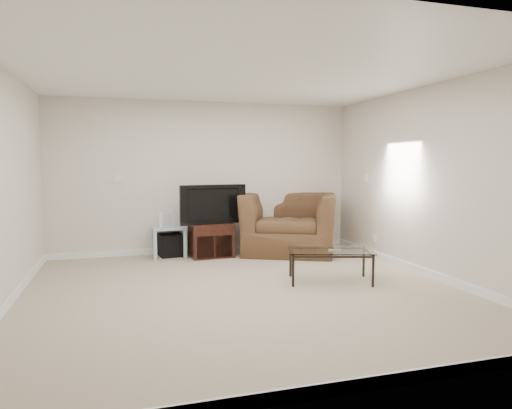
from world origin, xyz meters
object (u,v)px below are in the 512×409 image
object	(u,v)px
side_table	(169,241)
tv_stand	(211,240)
coffee_table	(330,266)
recliner	(289,213)
subwoofer	(171,245)
television	(211,204)

from	to	relation	value
side_table	tv_stand	bearing A→B (deg)	-19.74
tv_stand	coffee_table	xyz separation A→B (m)	(1.15, -1.93, -0.07)
recliner	subwoofer	bearing A→B (deg)	-162.85
tv_stand	coffee_table	distance (m)	2.25
subwoofer	tv_stand	bearing A→B (deg)	-22.29
side_table	coffee_table	xyz separation A→B (m)	(1.79, -2.16, -0.04)
television	recliner	bearing A→B (deg)	-6.85
tv_stand	subwoofer	bearing A→B (deg)	153.71
coffee_table	subwoofer	bearing A→B (deg)	128.99
side_table	subwoofer	size ratio (longest dim) A/B	1.40
television	recliner	world-z (taller)	recliner
subwoofer	television	bearing A→B (deg)	-24.37
television	subwoofer	world-z (taller)	television
television	coffee_table	bearing A→B (deg)	-66.83
recliner	coffee_table	world-z (taller)	recliner
television	side_table	bearing A→B (deg)	150.18
side_table	subwoofer	xyz separation A→B (m)	(0.03, 0.02, -0.07)
side_table	coffee_table	world-z (taller)	side_table
coffee_table	side_table	bearing A→B (deg)	129.73
subwoofer	recliner	bearing A→B (deg)	-7.39
television	subwoofer	distance (m)	0.96
tv_stand	recliner	bearing A→B (deg)	-4.00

